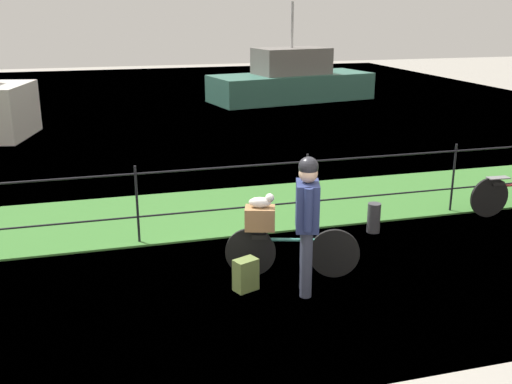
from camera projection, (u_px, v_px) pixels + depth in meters
The scene contains 11 objects.
ground_plane at pixel (272, 308), 6.80m from camera, with size 60.00×60.00×0.00m, color gray.
grass_strip at pixel (212, 212), 9.95m from camera, with size 27.00×2.40×0.03m, color #38702D.
harbor_water at pixel (149, 114), 19.06m from camera, with size 30.00×30.00×0.00m, color slate.
iron_fence at pixel (225, 191), 8.79m from camera, with size 18.04×0.04×1.17m.
bicycle_main at pixel (291, 251), 7.51m from camera, with size 1.63×0.56×0.64m.
wooden_crate at pixel (260, 218), 7.39m from camera, with size 0.37×0.27×0.28m, color olive.
terrier_dog at pixel (262, 201), 7.32m from camera, with size 0.32×0.22×0.18m.
cyclist_person at pixel (307, 214), 6.87m from camera, with size 0.37×0.52×1.68m.
backpack_on_paving at pixel (246, 275), 7.18m from camera, with size 0.28×0.18×0.40m, color olive.
mooring_bollard at pixel (374, 218), 9.03m from camera, with size 0.20×0.20×0.46m, color #38383D.
moored_boat_near at pixel (291, 81), 21.74m from camera, with size 6.21×3.22×3.48m.
Camera 1 is at (-1.83, -5.82, 3.29)m, focal length 41.77 mm.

